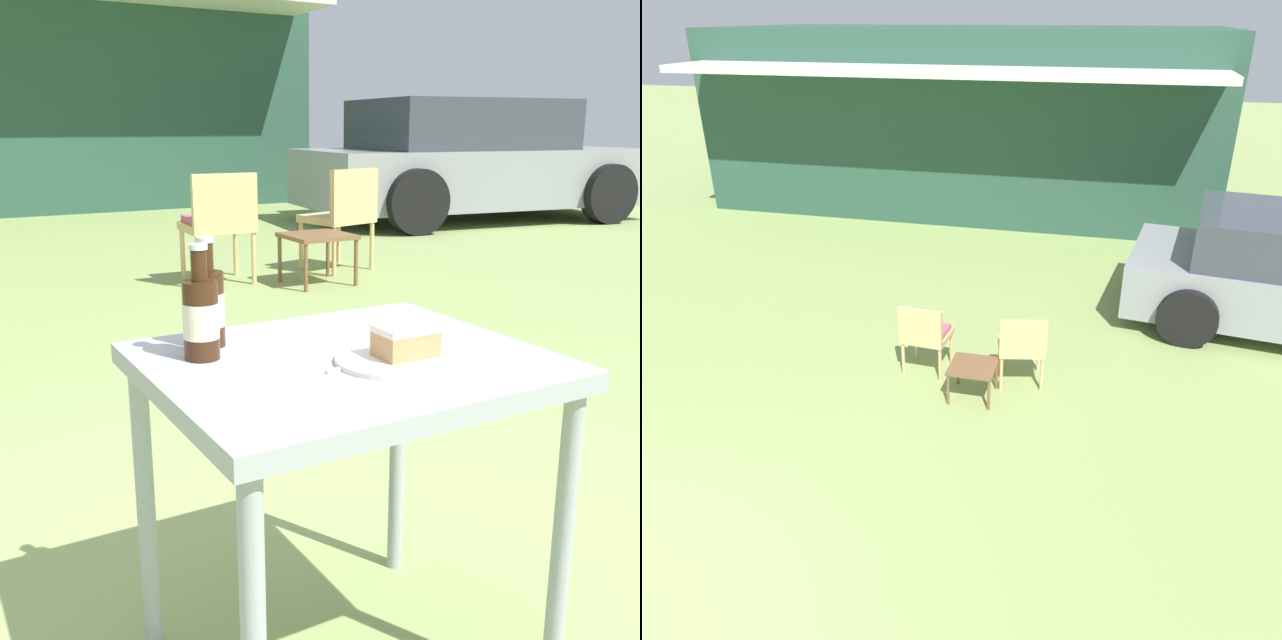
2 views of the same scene
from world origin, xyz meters
TOP-DOWN VIEW (x-y plane):
  - cabin_building at (0.14, 11.26)m, footprint 9.67×5.49m
  - wicker_chair_cushioned at (1.36, 3.98)m, footprint 0.51×0.48m
  - wicker_chair_plain at (2.42, 3.96)m, footprint 0.57×0.55m
  - garden_side_table at (1.98, 3.60)m, footprint 0.47×0.46m

SIDE VIEW (x-z plane):
  - garden_side_table at x=1.98m, z-range 0.14..0.52m
  - wicker_chair_cushioned at x=1.36m, z-range 0.07..0.89m
  - wicker_chair_plain at x=2.42m, z-range 0.07..0.89m
  - cabin_building at x=0.14m, z-range 0.01..3.37m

